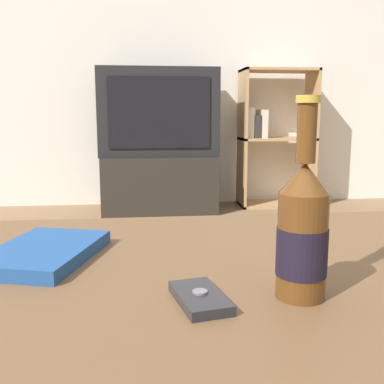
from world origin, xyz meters
name	(u,v)px	position (x,y,z in m)	size (l,w,h in m)	color
back_wall	(144,40)	(0.00, 3.02, 1.30)	(8.00, 0.05, 2.60)	silver
coffee_table	(167,318)	(0.00, 0.00, 0.41)	(1.20, 0.89, 0.47)	brown
tv_stand	(159,183)	(0.09, 2.72, 0.21)	(0.84, 0.47, 0.42)	#28231E
television	(158,113)	(0.09, 2.71, 0.74)	(0.87, 0.38, 0.64)	black
bookshelf	(272,136)	(0.99, 2.81, 0.56)	(0.57, 0.30, 1.07)	tan
beer_bottle	(302,232)	(0.18, -0.08, 0.57)	(0.07, 0.07, 0.28)	#563314
cell_phone	(200,298)	(0.04, -0.08, 0.48)	(0.08, 0.12, 0.02)	#232328
table_book	(44,252)	(-0.21, 0.13, 0.49)	(0.22, 0.28, 0.02)	navy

